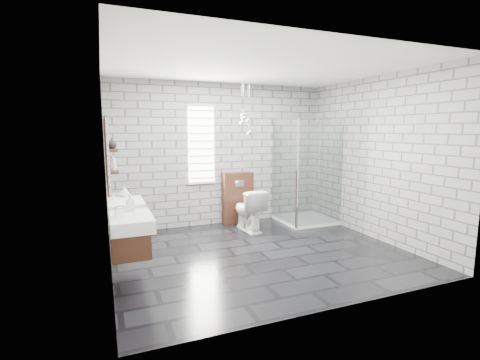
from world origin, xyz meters
TOP-DOWN VIEW (x-y plane):
  - floor at (0.00, 0.00)m, footprint 4.20×3.60m
  - ceiling at (0.00, 0.00)m, footprint 4.20×3.60m
  - wall_back at (0.00, 1.81)m, footprint 4.20×0.02m
  - wall_front at (0.00, -1.81)m, footprint 4.20×0.02m
  - wall_left at (-2.11, 0.00)m, footprint 0.02×3.60m
  - wall_right at (2.11, 0.00)m, footprint 0.02×3.60m
  - vanity_left at (-1.91, -0.48)m, footprint 0.47×0.70m
  - vanity_right at (-1.91, 0.44)m, footprint 0.47×0.70m
  - shelf_lower at (-2.03, -0.05)m, footprint 0.14×0.30m
  - shelf_upper at (-2.03, -0.05)m, footprint 0.14×0.30m
  - window at (-0.40, 1.78)m, footprint 0.56×0.05m
  - cistern_panel at (0.30, 1.70)m, footprint 0.60×0.20m
  - flush_plate at (0.30, 1.60)m, footprint 0.18×0.01m
  - shower_enclosure at (1.50, 1.18)m, footprint 1.00×1.00m
  - pendant_cluster at (0.31, 1.36)m, footprint 0.23×0.24m
  - toilet at (0.30, 1.15)m, footprint 0.47×0.77m
  - soap_bottle_a at (-1.85, -0.22)m, footprint 0.10×0.10m
  - soap_bottle_b at (-1.86, 0.74)m, footprint 0.15×0.15m
  - soap_bottle_c at (-2.02, -0.06)m, footprint 0.11×0.11m
  - vase at (-2.02, 0.05)m, footprint 0.13×0.13m

SIDE VIEW (x-z plane):
  - floor at x=0.00m, z-range -0.02..0.00m
  - toilet at x=0.30m, z-range 0.00..0.76m
  - cistern_panel at x=0.30m, z-range 0.00..1.00m
  - shower_enclosure at x=1.50m, z-range -0.51..1.52m
  - vanity_left at x=-1.91m, z-range -0.03..1.54m
  - vanity_right at x=-1.91m, z-range -0.03..1.54m
  - flush_plate at x=0.30m, z-range 0.74..0.86m
  - soap_bottle_b at x=-1.86m, z-range 0.85..1.00m
  - soap_bottle_a at x=-1.85m, z-range 0.85..1.05m
  - shelf_lower at x=-2.03m, z-range 1.31..1.33m
  - wall_back at x=0.00m, z-range 0.00..2.70m
  - wall_front at x=0.00m, z-range 0.00..2.70m
  - wall_left at x=-2.11m, z-range 0.00..2.70m
  - wall_right at x=2.11m, z-range 0.00..2.70m
  - soap_bottle_c at x=-2.02m, z-range 1.33..1.55m
  - window at x=-0.40m, z-range 0.81..2.29m
  - shelf_upper at x=-2.03m, z-range 1.57..1.59m
  - vase at x=-2.02m, z-range 1.60..1.72m
  - pendant_cluster at x=0.31m, z-range 1.50..2.47m
  - ceiling at x=0.00m, z-range 2.70..2.72m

